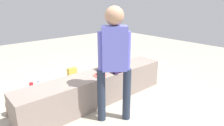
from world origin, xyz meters
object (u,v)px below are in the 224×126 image
(water_bottle_near_gift, at_px, (39,87))
(handbag_brown_canvas, at_px, (16,107))
(child_seated, at_px, (111,59))
(adult_standing, at_px, (114,56))
(handbag_black_leather, at_px, (80,87))
(gift_bag, at_px, (72,73))
(cake_box_white, at_px, (97,73))
(party_cup_red, at_px, (31,85))
(cake_plate, at_px, (100,74))

(water_bottle_near_gift, height_order, handbag_brown_canvas, handbag_brown_canvas)
(child_seated, bearing_deg, water_bottle_near_gift, 130.17)
(adult_standing, xyz_separation_m, water_bottle_near_gift, (-0.49, 1.64, -0.89))
(handbag_black_leather, bearing_deg, gift_bag, 70.37)
(water_bottle_near_gift, distance_m, cake_box_white, 1.38)
(water_bottle_near_gift, distance_m, party_cup_red, 0.27)
(cake_plate, bearing_deg, child_seated, 11.24)
(adult_standing, bearing_deg, cake_box_white, 60.71)
(child_seated, distance_m, cake_plate, 0.36)
(adult_standing, xyz_separation_m, handbag_brown_canvas, (-1.05, 1.12, -0.87))
(child_seated, distance_m, water_bottle_near_gift, 1.55)
(adult_standing, xyz_separation_m, cake_box_white, (0.89, 1.59, -0.93))
(handbag_brown_canvas, bearing_deg, gift_bag, 25.75)
(cake_plate, relative_size, party_cup_red, 1.96)
(cake_plate, bearing_deg, water_bottle_near_gift, 118.42)
(cake_plate, height_order, water_bottle_near_gift, cake_plate)
(handbag_black_leather, bearing_deg, handbag_brown_canvas, 177.38)
(water_bottle_near_gift, bearing_deg, cake_box_white, -2.16)
(child_seated, distance_m, party_cup_red, 1.79)
(cake_plate, height_order, gift_bag, cake_plate)
(child_seated, bearing_deg, handbag_brown_canvas, 159.09)
(cake_plate, relative_size, handbag_brown_canvas, 0.71)
(adult_standing, height_order, gift_bag, adult_standing)
(cake_plate, relative_size, water_bottle_near_gift, 1.03)
(cake_plate, distance_m, handbag_brown_canvas, 1.40)
(adult_standing, relative_size, handbag_black_leather, 4.91)
(child_seated, bearing_deg, party_cup_red, 125.79)
(cake_box_white, bearing_deg, party_cup_red, 167.69)
(cake_plate, relative_size, handbag_black_leather, 0.67)
(gift_bag, bearing_deg, water_bottle_near_gift, -169.86)
(party_cup_red, bearing_deg, handbag_black_leather, -53.46)
(handbag_brown_canvas, bearing_deg, adult_standing, -46.79)
(child_seated, bearing_deg, adult_standing, -127.40)
(child_seated, relative_size, cake_box_white, 1.83)
(cake_box_white, xyz_separation_m, handbag_black_leather, (-0.82, -0.52, 0.06))
(water_bottle_near_gift, relative_size, handbag_brown_canvas, 0.69)
(handbag_brown_canvas, bearing_deg, cake_plate, -27.84)
(child_seated, relative_size, handbag_black_leather, 1.45)
(cake_plate, xyz_separation_m, handbag_brown_canvas, (-1.18, 0.62, -0.42))
(adult_standing, bearing_deg, cake_plate, 75.53)
(child_seated, height_order, cake_plate, child_seated)
(adult_standing, height_order, party_cup_red, adult_standing)
(adult_standing, distance_m, gift_bag, 2.01)
(handbag_black_leather, relative_size, handbag_brown_canvas, 1.06)
(adult_standing, bearing_deg, party_cup_red, 106.00)
(child_seated, height_order, handbag_black_leather, child_seated)
(cake_plate, xyz_separation_m, handbag_black_leather, (-0.06, 0.57, -0.42))
(child_seated, xyz_separation_m, cake_box_white, (0.47, 1.03, -0.67))
(cake_plate, distance_m, gift_bag, 1.37)
(handbag_brown_canvas, bearing_deg, water_bottle_near_gift, 42.72)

